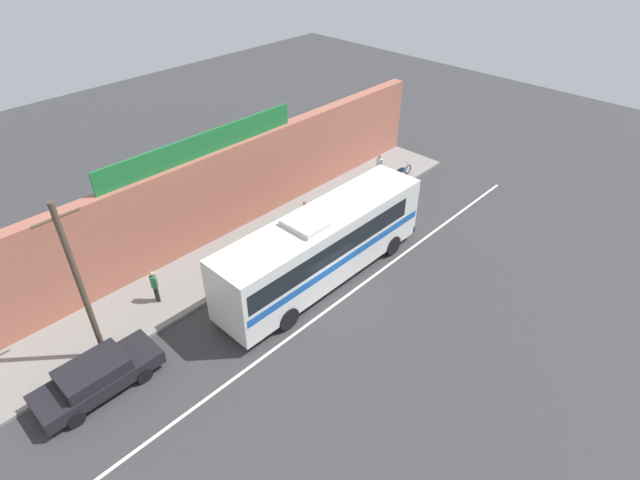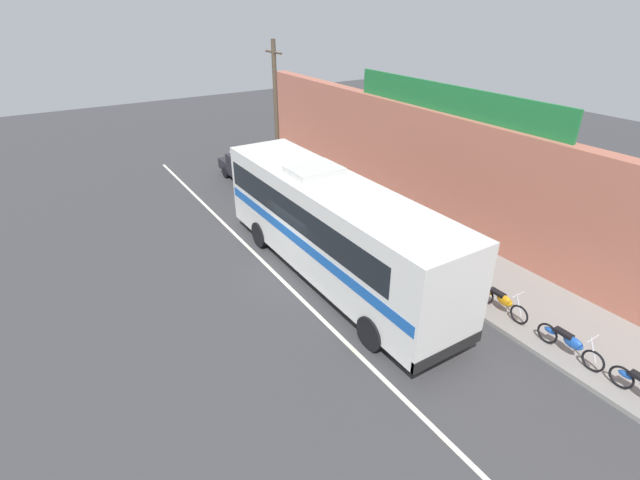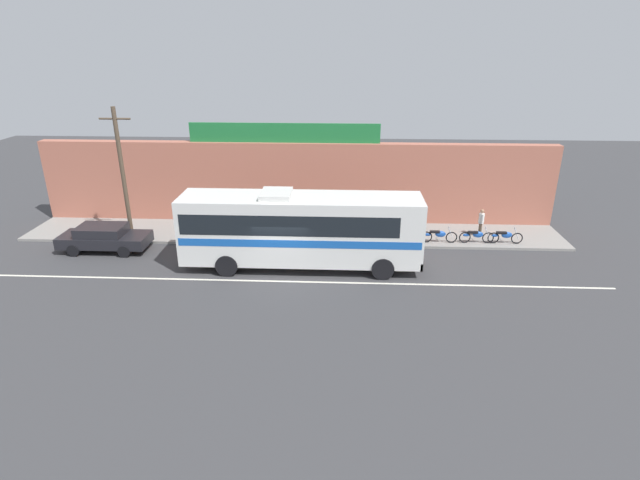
{
  "view_description": "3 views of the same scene",
  "coord_description": "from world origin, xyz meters",
  "px_view_note": "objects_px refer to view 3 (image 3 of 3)",
  "views": [
    {
      "loc": [
        -12.71,
        -11.88,
        15.46
      ],
      "look_at": [
        1.9,
        2.06,
        1.11
      ],
      "focal_mm": 28.31,
      "sensor_mm": 36.0,
      "label": 1
    },
    {
      "loc": [
        12.63,
        -7.04,
        8.92
      ],
      "look_at": [
        0.31,
        0.73,
        1.25
      ],
      "focal_mm": 25.86,
      "sensor_mm": 36.0,
      "label": 2
    },
    {
      "loc": [
        2.81,
        -21.28,
        10.3
      ],
      "look_at": [
        1.76,
        0.54,
        1.54
      ],
      "focal_mm": 28.15,
      "sensor_mm": 36.0,
      "label": 3
    }
  ],
  "objects_px": {
    "motorcycle_blue": "(438,235)",
    "pedestrian_by_curb": "(195,215)",
    "parked_car": "(104,237)",
    "pedestrian_near_shop": "(481,221)",
    "utility_pole": "(123,173)",
    "pedestrian_far_left": "(350,222)",
    "motorcycle_red": "(395,234)",
    "motorcycle_purple": "(476,236)",
    "motorcycle_black": "(505,236)",
    "intercity_bus": "(299,227)"
  },
  "relations": [
    {
      "from": "parked_car",
      "to": "pedestrian_near_shop",
      "type": "xyz_separation_m",
      "value": [
        19.99,
        2.67,
        0.3
      ]
    },
    {
      "from": "motorcycle_purple",
      "to": "pedestrian_far_left",
      "type": "relative_size",
      "value": 1.14
    },
    {
      "from": "motorcycle_red",
      "to": "motorcycle_purple",
      "type": "height_order",
      "value": "same"
    },
    {
      "from": "intercity_bus",
      "to": "parked_car",
      "type": "height_order",
      "value": "intercity_bus"
    },
    {
      "from": "motorcycle_blue",
      "to": "pedestrian_near_shop",
      "type": "relative_size",
      "value": 1.25
    },
    {
      "from": "parked_car",
      "to": "pedestrian_near_shop",
      "type": "bearing_deg",
      "value": 7.6
    },
    {
      "from": "utility_pole",
      "to": "pedestrian_far_left",
      "type": "height_order",
      "value": "utility_pole"
    },
    {
      "from": "utility_pole",
      "to": "pedestrian_near_shop",
      "type": "xyz_separation_m",
      "value": [
        19.13,
        1.29,
        -2.76
      ]
    },
    {
      "from": "parked_car",
      "to": "pedestrian_by_curb",
      "type": "height_order",
      "value": "pedestrian_by_curb"
    },
    {
      "from": "motorcycle_purple",
      "to": "pedestrian_far_left",
      "type": "distance_m",
      "value": 6.75
    },
    {
      "from": "intercity_bus",
      "to": "motorcycle_black",
      "type": "xyz_separation_m",
      "value": [
        10.7,
        3.14,
        -1.5
      ]
    },
    {
      "from": "utility_pole",
      "to": "motorcycle_blue",
      "type": "distance_m",
      "value": 16.97
    },
    {
      "from": "parked_car",
      "to": "motorcycle_black",
      "type": "bearing_deg",
      "value": 4.42
    },
    {
      "from": "pedestrian_far_left",
      "to": "pedestrian_near_shop",
      "type": "height_order",
      "value": "pedestrian_far_left"
    },
    {
      "from": "motorcycle_black",
      "to": "pedestrian_far_left",
      "type": "bearing_deg",
      "value": 177.05
    },
    {
      "from": "motorcycle_blue",
      "to": "motorcycle_purple",
      "type": "distance_m",
      "value": 2.0
    },
    {
      "from": "intercity_bus",
      "to": "pedestrian_near_shop",
      "type": "bearing_deg",
      "value": 23.45
    },
    {
      "from": "motorcycle_black",
      "to": "pedestrian_by_curb",
      "type": "distance_m",
      "value": 17.02
    },
    {
      "from": "motorcycle_blue",
      "to": "utility_pole",
      "type": "bearing_deg",
      "value": -179.28
    },
    {
      "from": "motorcycle_blue",
      "to": "motorcycle_black",
      "type": "distance_m",
      "value": 3.51
    },
    {
      "from": "pedestrian_by_curb",
      "to": "motorcycle_black",
      "type": "bearing_deg",
      "value": -3.44
    },
    {
      "from": "pedestrian_far_left",
      "to": "pedestrian_by_curb",
      "type": "distance_m",
      "value": 8.77
    },
    {
      "from": "utility_pole",
      "to": "pedestrian_near_shop",
      "type": "height_order",
      "value": "utility_pole"
    },
    {
      "from": "parked_car",
      "to": "motorcycle_blue",
      "type": "distance_m",
      "value": 17.6
    },
    {
      "from": "utility_pole",
      "to": "motorcycle_blue",
      "type": "relative_size",
      "value": 3.61
    },
    {
      "from": "intercity_bus",
      "to": "pedestrian_far_left",
      "type": "xyz_separation_m",
      "value": [
        2.47,
        3.57,
        -0.99
      ]
    },
    {
      "from": "motorcycle_blue",
      "to": "pedestrian_far_left",
      "type": "distance_m",
      "value": 4.77
    },
    {
      "from": "motorcycle_blue",
      "to": "motorcycle_purple",
      "type": "bearing_deg",
      "value": 0.83
    },
    {
      "from": "parked_car",
      "to": "pedestrian_far_left",
      "type": "bearing_deg",
      "value": 9.09
    },
    {
      "from": "motorcycle_purple",
      "to": "pedestrian_near_shop",
      "type": "xyz_separation_m",
      "value": [
        0.47,
        1.05,
        0.48
      ]
    },
    {
      "from": "motorcycle_red",
      "to": "pedestrian_far_left",
      "type": "relative_size",
      "value": 1.16
    },
    {
      "from": "utility_pole",
      "to": "pedestrian_far_left",
      "type": "distance_m",
      "value": 12.26
    },
    {
      "from": "motorcycle_blue",
      "to": "motorcycle_purple",
      "type": "xyz_separation_m",
      "value": [
        2.0,
        0.03,
        0.0
      ]
    },
    {
      "from": "pedestrian_near_shop",
      "to": "pedestrian_by_curb",
      "type": "height_order",
      "value": "pedestrian_by_curb"
    },
    {
      "from": "motorcycle_blue",
      "to": "pedestrian_by_curb",
      "type": "relative_size",
      "value": 1.19
    },
    {
      "from": "motorcycle_red",
      "to": "motorcycle_black",
      "type": "distance_m",
      "value": 5.8
    },
    {
      "from": "utility_pole",
      "to": "pedestrian_near_shop",
      "type": "relative_size",
      "value": 4.52
    },
    {
      "from": "motorcycle_blue",
      "to": "pedestrian_near_shop",
      "type": "xyz_separation_m",
      "value": [
        2.47,
        1.08,
        0.48
      ]
    },
    {
      "from": "motorcycle_blue",
      "to": "pedestrian_far_left",
      "type": "relative_size",
      "value": 1.2
    },
    {
      "from": "motorcycle_black",
      "to": "motorcycle_purple",
      "type": "distance_m",
      "value": 1.51
    },
    {
      "from": "utility_pole",
      "to": "pedestrian_by_curb",
      "type": "bearing_deg",
      "value": 21.62
    },
    {
      "from": "pedestrian_far_left",
      "to": "pedestrian_near_shop",
      "type": "bearing_deg",
      "value": 4.93
    },
    {
      "from": "motorcycle_purple",
      "to": "pedestrian_far_left",
      "type": "xyz_separation_m",
      "value": [
        -6.72,
        0.43,
        0.51
      ]
    },
    {
      "from": "parked_car",
      "to": "utility_pole",
      "type": "height_order",
      "value": "utility_pole"
    },
    {
      "from": "intercity_bus",
      "to": "pedestrian_by_curb",
      "type": "xyz_separation_m",
      "value": [
        -6.29,
        4.16,
        -0.97
      ]
    },
    {
      "from": "utility_pole",
      "to": "motorcycle_black",
      "type": "distance_m",
      "value": 20.43
    },
    {
      "from": "parked_car",
      "to": "utility_pole",
      "type": "bearing_deg",
      "value": 57.91
    },
    {
      "from": "parked_car",
      "to": "pedestrian_by_curb",
      "type": "bearing_deg",
      "value": 33.12
    },
    {
      "from": "motorcycle_blue",
      "to": "motorcycle_red",
      "type": "xyz_separation_m",
      "value": [
        -2.29,
        0.07,
        0.0
      ]
    },
    {
      "from": "motorcycle_red",
      "to": "motorcycle_purple",
      "type": "xyz_separation_m",
      "value": [
        4.29,
        -0.04,
        0.0
      ]
    }
  ]
}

